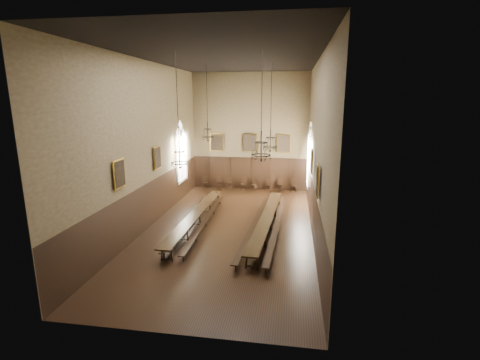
% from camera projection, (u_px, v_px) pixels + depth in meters
% --- Properties ---
extents(floor, '(9.00, 18.00, 0.02)m').
position_uv_depth(floor, '(229.00, 229.00, 19.21)').
color(floor, black).
rests_on(floor, ground).
extents(ceiling, '(9.00, 18.00, 0.02)m').
position_uv_depth(ceiling, '(228.00, 57.00, 17.18)').
color(ceiling, black).
rests_on(ceiling, ground).
extents(wall_back, '(9.00, 0.02, 9.00)m').
position_uv_depth(wall_back, '(250.00, 132.00, 26.87)').
color(wall_back, olive).
rests_on(wall_back, ground).
extents(wall_front, '(9.00, 0.02, 9.00)m').
position_uv_depth(wall_front, '(169.00, 191.00, 9.52)').
color(wall_front, olive).
rests_on(wall_front, ground).
extents(wall_left, '(0.02, 18.00, 9.00)m').
position_uv_depth(wall_left, '(147.00, 146.00, 18.86)').
color(wall_left, olive).
rests_on(wall_left, ground).
extents(wall_right, '(0.02, 18.00, 9.00)m').
position_uv_depth(wall_right, '(316.00, 150.00, 17.53)').
color(wall_right, olive).
rests_on(wall_right, ground).
extents(wainscot_panelling, '(9.00, 18.00, 2.50)m').
position_uv_depth(wainscot_panelling, '(229.00, 207.00, 18.93)').
color(wainscot_panelling, black).
rests_on(wainscot_panelling, floor).
extents(table_left, '(0.87, 9.94, 0.77)m').
position_uv_depth(table_left, '(196.00, 220.00, 19.50)').
color(table_left, black).
rests_on(table_left, floor).
extents(table_right, '(1.29, 10.11, 0.79)m').
position_uv_depth(table_right, '(266.00, 223.00, 18.87)').
color(table_right, black).
rests_on(table_right, floor).
extents(bench_left_outer, '(0.90, 9.22, 0.41)m').
position_uv_depth(bench_left_outer, '(186.00, 221.00, 19.65)').
color(bench_left_outer, black).
rests_on(bench_left_outer, floor).
extents(bench_left_inner, '(0.49, 9.49, 0.43)m').
position_uv_depth(bench_left_inner, '(206.00, 222.00, 19.46)').
color(bench_left_inner, black).
rests_on(bench_left_inner, floor).
extents(bench_right_inner, '(0.86, 10.13, 0.46)m').
position_uv_depth(bench_right_inner, '(254.00, 226.00, 18.84)').
color(bench_right_inner, black).
rests_on(bench_right_inner, floor).
extents(bench_right_outer, '(0.74, 10.41, 0.47)m').
position_uv_depth(bench_right_outer, '(277.00, 226.00, 18.72)').
color(bench_right_outer, black).
rests_on(bench_right_outer, floor).
extents(chair_0, '(0.53, 0.53, 0.97)m').
position_uv_depth(chair_0, '(206.00, 185.00, 27.89)').
color(chair_0, black).
rests_on(chair_0, floor).
extents(chair_1, '(0.51, 0.51, 0.96)m').
position_uv_depth(chair_1, '(219.00, 185.00, 27.75)').
color(chair_1, black).
rests_on(chair_1, floor).
extents(chair_2, '(0.41, 0.41, 0.91)m').
position_uv_depth(chair_2, '(229.00, 186.00, 27.56)').
color(chair_2, black).
rests_on(chair_2, floor).
extents(chair_3, '(0.52, 0.52, 1.02)m').
position_uv_depth(chair_3, '(244.00, 186.00, 27.39)').
color(chair_3, black).
rests_on(chair_3, floor).
extents(chair_4, '(0.49, 0.49, 0.91)m').
position_uv_depth(chair_4, '(254.00, 187.00, 27.35)').
color(chair_4, black).
rests_on(chair_4, floor).
extents(chair_5, '(0.47, 0.47, 0.91)m').
position_uv_depth(chair_5, '(268.00, 187.00, 27.13)').
color(chair_5, black).
rests_on(chair_5, floor).
extents(chair_6, '(0.49, 0.49, 0.95)m').
position_uv_depth(chair_6, '(280.00, 188.00, 27.04)').
color(chair_6, black).
rests_on(chair_6, floor).
extents(chair_7, '(0.48, 0.48, 1.00)m').
position_uv_depth(chair_7, '(293.00, 188.00, 26.85)').
color(chair_7, black).
rests_on(chair_7, floor).
extents(chandelier_back_left, '(0.76, 0.76, 4.39)m').
position_uv_depth(chandelier_back_left, '(208.00, 132.00, 20.95)').
color(chandelier_back_left, black).
rests_on(chandelier_back_left, ceiling).
extents(chandelier_back_right, '(0.85, 0.85, 4.91)m').
position_uv_depth(chandelier_back_right, '(270.00, 141.00, 20.36)').
color(chandelier_back_right, black).
rests_on(chandelier_back_right, ceiling).
extents(chandelier_front_left, '(0.79, 0.79, 4.99)m').
position_uv_depth(chandelier_front_left, '(179.00, 155.00, 15.69)').
color(chandelier_front_left, black).
rests_on(chandelier_front_left, ceiling).
extents(chandelier_front_right, '(0.89, 0.89, 4.66)m').
position_uv_depth(chandelier_front_right, '(261.00, 149.00, 15.71)').
color(chandelier_front_right, black).
rests_on(chandelier_front_right, ceiling).
extents(portrait_back_0, '(1.10, 0.12, 1.40)m').
position_uv_depth(portrait_back_0, '(217.00, 142.00, 27.31)').
color(portrait_back_0, '#B2832A').
rests_on(portrait_back_0, wall_back).
extents(portrait_back_1, '(1.10, 0.12, 1.40)m').
position_uv_depth(portrait_back_1, '(250.00, 143.00, 26.93)').
color(portrait_back_1, '#B2832A').
rests_on(portrait_back_1, wall_back).
extents(portrait_back_2, '(1.10, 0.12, 1.40)m').
position_uv_depth(portrait_back_2, '(283.00, 143.00, 26.55)').
color(portrait_back_2, '#B2832A').
rests_on(portrait_back_2, wall_back).
extents(portrait_left_0, '(0.12, 1.00, 1.30)m').
position_uv_depth(portrait_left_0, '(157.00, 158.00, 19.98)').
color(portrait_left_0, '#B2832A').
rests_on(portrait_left_0, wall_left).
extents(portrait_left_1, '(0.12, 1.00, 1.30)m').
position_uv_depth(portrait_left_1, '(119.00, 174.00, 15.65)').
color(portrait_left_1, '#B2832A').
rests_on(portrait_left_1, wall_left).
extents(portrait_right_0, '(0.12, 1.00, 1.30)m').
position_uv_depth(portrait_right_0, '(312.00, 162.00, 18.70)').
color(portrait_right_0, '#B2832A').
rests_on(portrait_right_0, wall_right).
extents(portrait_right_1, '(0.12, 1.00, 1.30)m').
position_uv_depth(portrait_right_1, '(318.00, 180.00, 14.36)').
color(portrait_right_1, '#B2832A').
rests_on(portrait_right_1, wall_right).
extents(window_right, '(0.20, 2.20, 4.60)m').
position_uv_depth(window_right, '(309.00, 155.00, 23.09)').
color(window_right, white).
rests_on(window_right, wall_right).
extents(window_left, '(0.20, 2.20, 4.60)m').
position_uv_depth(window_left, '(181.00, 152.00, 24.39)').
color(window_left, white).
rests_on(window_left, wall_left).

